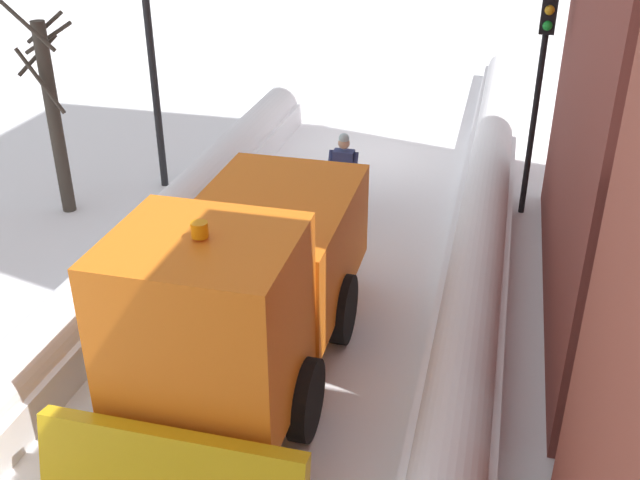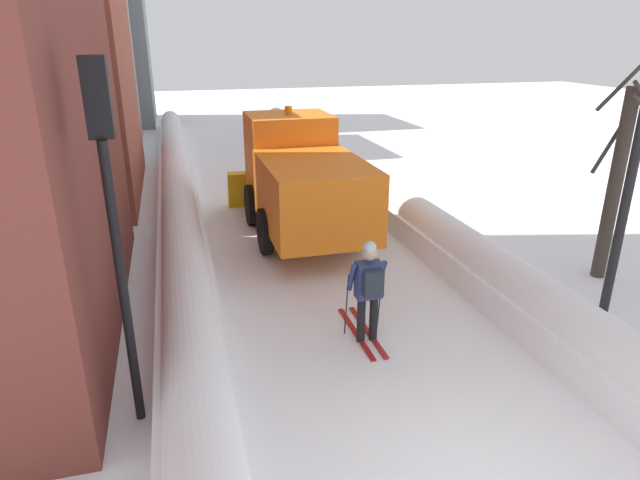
{
  "view_description": "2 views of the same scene",
  "coord_description": "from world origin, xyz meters",
  "px_view_note": "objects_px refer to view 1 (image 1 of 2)",
  "views": [
    {
      "loc": [
        -3.04,
        17.49,
        6.86
      ],
      "look_at": [
        -0.54,
        7.57,
        1.46
      ],
      "focal_mm": 41.88,
      "sensor_mm": 36.0,
      "label": 1
    },
    {
      "loc": [
        -2.92,
        -3.9,
        4.87
      ],
      "look_at": [
        -0.21,
        6.07,
        0.96
      ],
      "focal_mm": 30.43,
      "sensor_mm": 36.0,
      "label": 2
    }
  ],
  "objects_px": {
    "traffic_light_pole": "(542,60)",
    "street_lamp": "(150,41)",
    "bare_tree_near": "(53,113)",
    "plow_truck": "(246,285)",
    "skier": "(344,171)"
  },
  "relations": [
    {
      "from": "traffic_light_pole",
      "to": "street_lamp",
      "type": "height_order",
      "value": "street_lamp"
    },
    {
      "from": "plow_truck",
      "to": "skier",
      "type": "height_order",
      "value": "plow_truck"
    },
    {
      "from": "skier",
      "to": "traffic_light_pole",
      "type": "distance_m",
      "value": 4.4
    },
    {
      "from": "plow_truck",
      "to": "traffic_light_pole",
      "type": "xyz_separation_m",
      "value": [
        -3.82,
        -6.46,
        1.79
      ]
    },
    {
      "from": "traffic_light_pole",
      "to": "street_lamp",
      "type": "relative_size",
      "value": 0.9
    },
    {
      "from": "skier",
      "to": "street_lamp",
      "type": "distance_m",
      "value": 4.9
    },
    {
      "from": "skier",
      "to": "street_lamp",
      "type": "bearing_deg",
      "value": -7.07
    },
    {
      "from": "plow_truck",
      "to": "bare_tree_near",
      "type": "relative_size",
      "value": 1.36
    },
    {
      "from": "street_lamp",
      "to": "bare_tree_near",
      "type": "xyz_separation_m",
      "value": [
        1.42,
        1.73,
        -1.14
      ]
    },
    {
      "from": "traffic_light_pole",
      "to": "bare_tree_near",
      "type": "distance_m",
      "value": 9.68
    },
    {
      "from": "plow_truck",
      "to": "skier",
      "type": "relative_size",
      "value": 3.31
    },
    {
      "from": "plow_truck",
      "to": "traffic_light_pole",
      "type": "height_order",
      "value": "traffic_light_pole"
    },
    {
      "from": "plow_truck",
      "to": "bare_tree_near",
      "type": "xyz_separation_m",
      "value": [
        5.55,
        -4.3,
        0.66
      ]
    },
    {
      "from": "traffic_light_pole",
      "to": "bare_tree_near",
      "type": "height_order",
      "value": "traffic_light_pole"
    },
    {
      "from": "plow_truck",
      "to": "street_lamp",
      "type": "relative_size",
      "value": 1.16
    }
  ]
}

